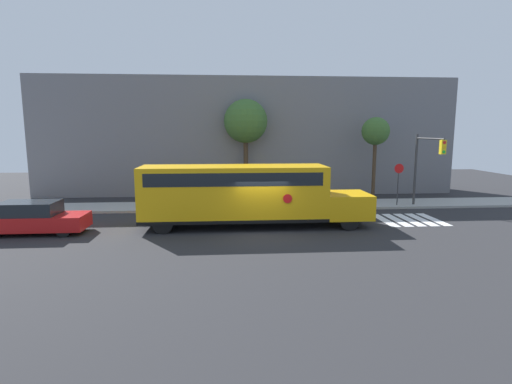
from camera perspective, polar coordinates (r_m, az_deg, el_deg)
ground_plane at (r=19.66m, az=0.80°, el=-5.67°), size 60.00×60.00×0.00m
sidewalk_strip at (r=25.97m, az=-0.50°, el=-1.95°), size 44.00×3.00×0.15m
building_backdrop at (r=32.01m, az=-1.31°, el=7.94°), size 32.00×4.00×8.89m
crosswalk_stripes at (r=23.80m, az=21.00°, el=-3.71°), size 3.30×3.20×0.01m
school_bus at (r=20.28m, az=-1.80°, el=-0.06°), size 11.63×2.57×3.14m
parked_car at (r=21.87m, az=-29.13°, el=-3.26°), size 4.67×1.79×1.56m
stop_sign at (r=27.11m, az=19.66°, el=1.68°), size 0.60×0.10×2.82m
traffic_light at (r=26.63m, az=22.99°, el=4.27°), size 0.28×3.31×4.68m
tree_near_sidewalk at (r=29.31m, az=-1.48°, el=9.98°), size 3.16×3.16×7.17m
tree_far_sidewalk at (r=29.62m, az=16.71°, el=8.14°), size 1.95×1.95×5.85m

